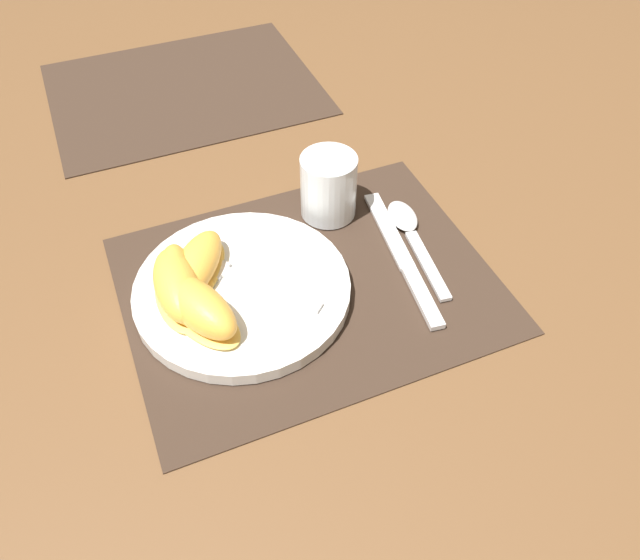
{
  "coord_description": "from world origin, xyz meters",
  "views": [
    {
      "loc": [
        -0.17,
        -0.45,
        0.53
      ],
      "look_at": [
        0.01,
        -0.02,
        0.02
      ],
      "focal_mm": 35.0,
      "sensor_mm": 36.0,
      "label": 1
    }
  ],
  "objects_px": {
    "knife": "(403,259)",
    "citrus_wedge_0": "(196,268)",
    "citrus_wedge_1": "(177,278)",
    "citrus_wedge_2": "(177,287)",
    "citrus_wedge_3": "(199,308)",
    "juice_glass": "(328,189)",
    "fork": "(231,275)",
    "spoon": "(409,228)",
    "plate": "(242,290)"
  },
  "relations": [
    {
      "from": "plate",
      "to": "juice_glass",
      "type": "distance_m",
      "value": 0.17
    },
    {
      "from": "plate",
      "to": "citrus_wedge_1",
      "type": "height_order",
      "value": "citrus_wedge_1"
    },
    {
      "from": "plate",
      "to": "knife",
      "type": "relative_size",
      "value": 1.06
    },
    {
      "from": "knife",
      "to": "citrus_wedge_2",
      "type": "xyz_separation_m",
      "value": [
        -0.26,
        0.03,
        0.03
      ]
    },
    {
      "from": "plate",
      "to": "citrus_wedge_0",
      "type": "height_order",
      "value": "citrus_wedge_0"
    },
    {
      "from": "plate",
      "to": "citrus_wedge_2",
      "type": "relative_size",
      "value": 2.17
    },
    {
      "from": "plate",
      "to": "citrus_wedge_1",
      "type": "distance_m",
      "value": 0.07
    },
    {
      "from": "citrus_wedge_0",
      "to": "spoon",
      "type": "bearing_deg",
      "value": -1.91
    },
    {
      "from": "citrus_wedge_1",
      "to": "citrus_wedge_2",
      "type": "xyz_separation_m",
      "value": [
        -0.0,
        -0.01,
        0.0
      ]
    },
    {
      "from": "plate",
      "to": "citrus_wedge_1",
      "type": "relative_size",
      "value": 2.43
    },
    {
      "from": "citrus_wedge_0",
      "to": "citrus_wedge_3",
      "type": "distance_m",
      "value": 0.06
    },
    {
      "from": "spoon",
      "to": "citrus_wedge_3",
      "type": "relative_size",
      "value": 1.39
    },
    {
      "from": "fork",
      "to": "citrus_wedge_2",
      "type": "distance_m",
      "value": 0.06
    },
    {
      "from": "juice_glass",
      "to": "citrus_wedge_3",
      "type": "height_order",
      "value": "juice_glass"
    },
    {
      "from": "citrus_wedge_0",
      "to": "knife",
      "type": "bearing_deg",
      "value": -12.3
    },
    {
      "from": "plate",
      "to": "juice_glass",
      "type": "height_order",
      "value": "juice_glass"
    },
    {
      "from": "knife",
      "to": "citrus_wedge_0",
      "type": "distance_m",
      "value": 0.24
    },
    {
      "from": "citrus_wedge_1",
      "to": "citrus_wedge_3",
      "type": "xyz_separation_m",
      "value": [
        0.01,
        -0.05,
        0.0
      ]
    },
    {
      "from": "plate",
      "to": "citrus_wedge_0",
      "type": "distance_m",
      "value": 0.06
    },
    {
      "from": "citrus_wedge_3",
      "to": "citrus_wedge_0",
      "type": "bearing_deg",
      "value": 78.46
    },
    {
      "from": "citrus_wedge_3",
      "to": "knife",
      "type": "bearing_deg",
      "value": 2.21
    },
    {
      "from": "spoon",
      "to": "juice_glass",
      "type": "bearing_deg",
      "value": 137.04
    },
    {
      "from": "juice_glass",
      "to": "citrus_wedge_0",
      "type": "bearing_deg",
      "value": -161.18
    },
    {
      "from": "citrus_wedge_2",
      "to": "knife",
      "type": "bearing_deg",
      "value": -6.08
    },
    {
      "from": "juice_glass",
      "to": "citrus_wedge_1",
      "type": "xyz_separation_m",
      "value": [
        -0.21,
        -0.07,
        -0.0
      ]
    },
    {
      "from": "plate",
      "to": "knife",
      "type": "xyz_separation_m",
      "value": [
        0.19,
        -0.02,
        -0.01
      ]
    },
    {
      "from": "citrus_wedge_2",
      "to": "citrus_wedge_0",
      "type": "bearing_deg",
      "value": 42.41
    },
    {
      "from": "citrus_wedge_0",
      "to": "citrus_wedge_3",
      "type": "bearing_deg",
      "value": -101.54
    },
    {
      "from": "fork",
      "to": "citrus_wedge_1",
      "type": "distance_m",
      "value": 0.06
    },
    {
      "from": "spoon",
      "to": "citrus_wedge_1",
      "type": "height_order",
      "value": "citrus_wedge_1"
    },
    {
      "from": "plate",
      "to": "spoon",
      "type": "relative_size",
      "value": 1.4
    },
    {
      "from": "fork",
      "to": "citrus_wedge_3",
      "type": "xyz_separation_m",
      "value": [
        -0.05,
        -0.05,
        0.02
      ]
    },
    {
      "from": "knife",
      "to": "citrus_wedge_3",
      "type": "xyz_separation_m",
      "value": [
        -0.25,
        -0.01,
        0.03
      ]
    },
    {
      "from": "citrus_wedge_1",
      "to": "citrus_wedge_2",
      "type": "height_order",
      "value": "citrus_wedge_2"
    },
    {
      "from": "juice_glass",
      "to": "fork",
      "type": "bearing_deg",
      "value": -153.36
    },
    {
      "from": "juice_glass",
      "to": "fork",
      "type": "relative_size",
      "value": 0.52
    },
    {
      "from": "knife",
      "to": "citrus_wedge_3",
      "type": "height_order",
      "value": "citrus_wedge_3"
    },
    {
      "from": "citrus_wedge_0",
      "to": "juice_glass",
      "type": "bearing_deg",
      "value": 18.82
    },
    {
      "from": "citrus_wedge_1",
      "to": "citrus_wedge_2",
      "type": "relative_size",
      "value": 0.89
    },
    {
      "from": "spoon",
      "to": "citrus_wedge_2",
      "type": "distance_m",
      "value": 0.29
    },
    {
      "from": "spoon",
      "to": "citrus_wedge_3",
      "type": "distance_m",
      "value": 0.28
    },
    {
      "from": "citrus_wedge_3",
      "to": "citrus_wedge_2",
      "type": "bearing_deg",
      "value": 109.58
    },
    {
      "from": "citrus_wedge_1",
      "to": "citrus_wedge_0",
      "type": "bearing_deg",
      "value": 23.66
    },
    {
      "from": "citrus_wedge_0",
      "to": "citrus_wedge_2",
      "type": "relative_size",
      "value": 1.08
    },
    {
      "from": "plate",
      "to": "juice_glass",
      "type": "bearing_deg",
      "value": 32.88
    },
    {
      "from": "fork",
      "to": "citrus_wedge_1",
      "type": "bearing_deg",
      "value": 178.08
    },
    {
      "from": "citrus_wedge_2",
      "to": "citrus_wedge_3",
      "type": "relative_size",
      "value": 0.9
    },
    {
      "from": "citrus_wedge_1",
      "to": "citrus_wedge_2",
      "type": "bearing_deg",
      "value": -99.86
    },
    {
      "from": "juice_glass",
      "to": "fork",
      "type": "xyz_separation_m",
      "value": [
        -0.15,
        -0.08,
        -0.02
      ]
    },
    {
      "from": "knife",
      "to": "citrus_wedge_0",
      "type": "height_order",
      "value": "citrus_wedge_0"
    }
  ]
}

